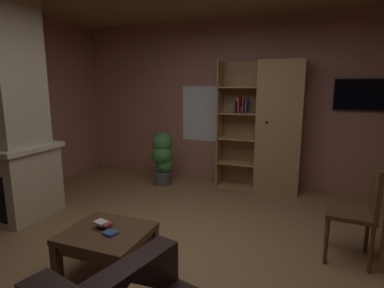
% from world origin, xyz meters
% --- Properties ---
extents(floor, '(5.77, 5.23, 0.02)m').
position_xyz_m(floor, '(0.00, 0.00, -0.01)').
color(floor, olive).
rests_on(floor, ground).
extents(wall_back, '(5.89, 0.06, 2.67)m').
position_xyz_m(wall_back, '(0.00, 2.65, 1.33)').
color(wall_back, '#AD7060').
rests_on(wall_back, ground).
extents(window_pane_back, '(0.69, 0.01, 0.94)m').
position_xyz_m(window_pane_back, '(-0.67, 2.61, 1.14)').
color(window_pane_back, white).
extents(stone_fireplace, '(0.94, 0.83, 2.67)m').
position_xyz_m(stone_fireplace, '(-2.34, 0.25, 1.21)').
color(stone_fireplace, '#BCAD8E').
rests_on(stone_fireplace, ground).
extents(bookshelf_cabinet, '(1.26, 0.41, 1.99)m').
position_xyz_m(bookshelf_cabinet, '(0.57, 2.37, 0.99)').
color(bookshelf_cabinet, '#A87F51').
rests_on(bookshelf_cabinet, ground).
extents(coffee_table, '(0.69, 0.62, 0.40)m').
position_xyz_m(coffee_table, '(-0.48, -0.38, 0.32)').
color(coffee_table, '#4C331E').
rests_on(coffee_table, ground).
extents(table_book_0, '(0.12, 0.11, 0.02)m').
position_xyz_m(table_book_0, '(-0.41, -0.42, 0.41)').
color(table_book_0, '#2D4C8C').
rests_on(table_book_0, coffee_table).
extents(table_book_1, '(0.14, 0.12, 0.02)m').
position_xyz_m(table_book_1, '(-0.54, -0.33, 0.44)').
color(table_book_1, '#B22D2D').
rests_on(table_book_1, coffee_table).
extents(table_book_2, '(0.13, 0.12, 0.02)m').
position_xyz_m(table_book_2, '(-0.55, -0.36, 0.46)').
color(table_book_2, beige).
rests_on(table_book_2, coffee_table).
extents(dining_chair, '(0.44, 0.44, 0.92)m').
position_xyz_m(dining_chair, '(1.56, 0.63, 0.53)').
color(dining_chair, '#4C331E').
rests_on(dining_chair, ground).
extents(potted_floor_plant, '(0.35, 0.36, 0.87)m').
position_xyz_m(potted_floor_plant, '(-1.14, 2.03, 0.48)').
color(potted_floor_plant, '#4C4C51').
rests_on(potted_floor_plant, ground).
extents(wall_mounted_tv, '(0.80, 0.06, 0.45)m').
position_xyz_m(wall_mounted_tv, '(1.78, 2.58, 1.49)').
color(wall_mounted_tv, black).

